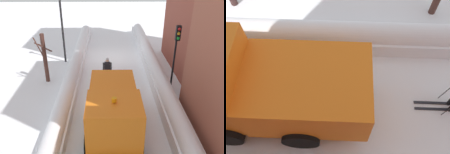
% 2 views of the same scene
% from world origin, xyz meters
% --- Properties ---
extents(ground_plane, '(80.00, 80.00, 0.00)m').
position_xyz_m(ground_plane, '(0.00, 10.00, 0.00)').
color(ground_plane, white).
extents(snowbank_right, '(1.10, 36.00, 1.05)m').
position_xyz_m(snowbank_right, '(2.97, 10.00, 0.46)').
color(snowbank_right, white).
rests_on(snowbank_right, ground).
extents(plow_truck, '(3.20, 5.98, 3.12)m').
position_xyz_m(plow_truck, '(0.22, 10.16, 1.48)').
color(plow_truck, orange).
rests_on(plow_truck, ground).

